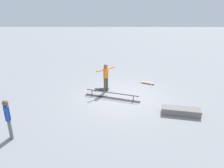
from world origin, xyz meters
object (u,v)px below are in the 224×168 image
at_px(bystander_blue_shirt, 8,117).
at_px(skater_main, 106,76).
at_px(skate_ledge, 181,111).
at_px(grind_rail, 112,96).
at_px(loose_skateboard_natural, 148,82).
at_px(skateboard_main, 102,89).

bearing_deg(bystander_blue_shirt, skater_main, -61.97).
bearing_deg(skate_ledge, grind_rail, -28.07).
xyz_separation_m(skater_main, loose_skateboard_natural, (-2.51, -1.15, -0.84)).
bearing_deg(skate_ledge, bystander_blue_shirt, 14.81).
distance_m(bystander_blue_shirt, loose_skateboard_natural, 8.12).
distance_m(skate_ledge, loose_skateboard_natural, 3.85).
relative_size(skate_ledge, skater_main, 1.07).
bearing_deg(skateboard_main, skater_main, 139.95).
distance_m(skate_ledge, skateboard_main, 4.58).
bearing_deg(skater_main, bystander_blue_shirt, -169.61).
bearing_deg(bystander_blue_shirt, grind_rail, -71.58).
distance_m(skater_main, skateboard_main, 0.89).
relative_size(skater_main, loose_skateboard_natural, 1.96).
relative_size(bystander_blue_shirt, loose_skateboard_natural, 1.93).
bearing_deg(skateboard_main, grind_rail, 109.02).
relative_size(grind_rail, bystander_blue_shirt, 1.87).
bearing_deg(skateboard_main, skate_ledge, 133.88).
height_order(grind_rail, skater_main, skater_main).
relative_size(skater_main, bystander_blue_shirt, 1.01).
distance_m(skater_main, loose_skateboard_natural, 2.89).
height_order(grind_rail, skate_ledge, grind_rail).
bearing_deg(skater_main, grind_rail, -111.93).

